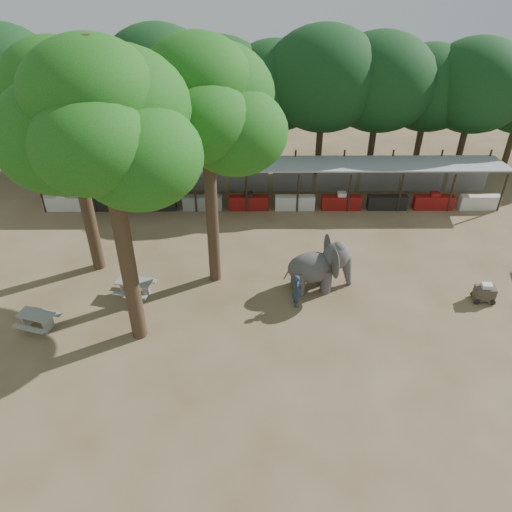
{
  "coord_description": "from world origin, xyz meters",
  "views": [
    {
      "loc": [
        -1.1,
        -13.74,
        14.98
      ],
      "look_at": [
        -1.0,
        5.0,
        2.0
      ],
      "focal_mm": 35.0,
      "sensor_mm": 36.0,
      "label": 1
    }
  ],
  "objects_px": {
    "yard_tree_left": "(63,106)",
    "picnic_table_far": "(135,286)",
    "yard_tree_back": "(203,106)",
    "handler": "(297,290)",
    "cart_front": "(485,292)",
    "elephant": "(320,266)",
    "yard_tree_center": "(100,125)",
    "picnic_table_near": "(37,319)"
  },
  "relations": [
    {
      "from": "yard_tree_left",
      "to": "picnic_table_far",
      "type": "height_order",
      "value": "yard_tree_left"
    },
    {
      "from": "yard_tree_back",
      "to": "handler",
      "type": "distance_m",
      "value": 8.96
    },
    {
      "from": "yard_tree_left",
      "to": "cart_front",
      "type": "relative_size",
      "value": 10.66
    },
    {
      "from": "elephant",
      "to": "picnic_table_far",
      "type": "height_order",
      "value": "elephant"
    },
    {
      "from": "yard_tree_left",
      "to": "yard_tree_back",
      "type": "relative_size",
      "value": 0.97
    },
    {
      "from": "handler",
      "to": "picnic_table_far",
      "type": "height_order",
      "value": "handler"
    },
    {
      "from": "handler",
      "to": "picnic_table_far",
      "type": "relative_size",
      "value": 0.87
    },
    {
      "from": "handler",
      "to": "yard_tree_center",
      "type": "bearing_deg",
      "value": 101.54
    },
    {
      "from": "elephant",
      "to": "picnic_table_near",
      "type": "height_order",
      "value": "elephant"
    },
    {
      "from": "picnic_table_near",
      "to": "picnic_table_far",
      "type": "relative_size",
      "value": 0.98
    },
    {
      "from": "yard_tree_center",
      "to": "yard_tree_back",
      "type": "height_order",
      "value": "yard_tree_center"
    },
    {
      "from": "yard_tree_back",
      "to": "yard_tree_center",
      "type": "bearing_deg",
      "value": -126.86
    },
    {
      "from": "yard_tree_back",
      "to": "handler",
      "type": "height_order",
      "value": "yard_tree_back"
    },
    {
      "from": "yard_tree_center",
      "to": "picnic_table_near",
      "type": "xyz_separation_m",
      "value": [
        -4.34,
        0.25,
        -8.7
      ]
    },
    {
      "from": "yard_tree_left",
      "to": "elephant",
      "type": "distance_m",
      "value": 13.28
    },
    {
      "from": "picnic_table_near",
      "to": "yard_tree_back",
      "type": "bearing_deg",
      "value": 44.12
    },
    {
      "from": "yard_tree_center",
      "to": "handler",
      "type": "distance_m",
      "value": 11.04
    },
    {
      "from": "yard_tree_left",
      "to": "picnic_table_near",
      "type": "relative_size",
      "value": 5.86
    },
    {
      "from": "yard_tree_center",
      "to": "elephant",
      "type": "xyz_separation_m",
      "value": [
        8.15,
        3.04,
        -7.96
      ]
    },
    {
      "from": "yard_tree_center",
      "to": "cart_front",
      "type": "xyz_separation_m",
      "value": [
        15.71,
        1.99,
        -8.73
      ]
    },
    {
      "from": "yard_tree_back",
      "to": "picnic_table_near",
      "type": "bearing_deg",
      "value": -152.96
    },
    {
      "from": "picnic_table_near",
      "to": "elephant",
      "type": "bearing_deg",
      "value": 29.67
    },
    {
      "from": "yard_tree_center",
      "to": "picnic_table_near",
      "type": "height_order",
      "value": "yard_tree_center"
    },
    {
      "from": "yard_tree_center",
      "to": "picnic_table_far",
      "type": "height_order",
      "value": "yard_tree_center"
    },
    {
      "from": "handler",
      "to": "cart_front",
      "type": "relative_size",
      "value": 1.62
    },
    {
      "from": "handler",
      "to": "picnic_table_far",
      "type": "distance_m",
      "value": 7.58
    },
    {
      "from": "yard_tree_back",
      "to": "handler",
      "type": "relative_size",
      "value": 6.78
    },
    {
      "from": "elephant",
      "to": "handler",
      "type": "distance_m",
      "value": 1.8
    },
    {
      "from": "elephant",
      "to": "cart_front",
      "type": "bearing_deg",
      "value": -15.77
    },
    {
      "from": "handler",
      "to": "cart_front",
      "type": "bearing_deg",
      "value": -90.71
    },
    {
      "from": "yard_tree_left",
      "to": "handler",
      "type": "relative_size",
      "value": 6.58
    },
    {
      "from": "picnic_table_far",
      "to": "picnic_table_near",
      "type": "bearing_deg",
      "value": -136.73
    },
    {
      "from": "yard_tree_back",
      "to": "picnic_table_far",
      "type": "bearing_deg",
      "value": -157.32
    },
    {
      "from": "yard_tree_center",
      "to": "cart_front",
      "type": "height_order",
      "value": "yard_tree_center"
    },
    {
      "from": "yard_tree_left",
      "to": "picnic_table_far",
      "type": "relative_size",
      "value": 5.75
    },
    {
      "from": "yard_tree_left",
      "to": "picnic_table_near",
      "type": "distance_m",
      "value": 9.14
    },
    {
      "from": "picnic_table_near",
      "to": "cart_front",
      "type": "relative_size",
      "value": 1.82
    },
    {
      "from": "yard_tree_left",
      "to": "yard_tree_center",
      "type": "height_order",
      "value": "yard_tree_center"
    },
    {
      "from": "elephant",
      "to": "handler",
      "type": "height_order",
      "value": "elephant"
    },
    {
      "from": "cart_front",
      "to": "yard_tree_left",
      "type": "bearing_deg",
      "value": 175.21
    },
    {
      "from": "yard_tree_back",
      "to": "yard_tree_left",
      "type": "bearing_deg",
      "value": 170.54
    },
    {
      "from": "picnic_table_far",
      "to": "cart_front",
      "type": "xyz_separation_m",
      "value": [
        16.27,
        -0.52,
        -0.06
      ]
    }
  ]
}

